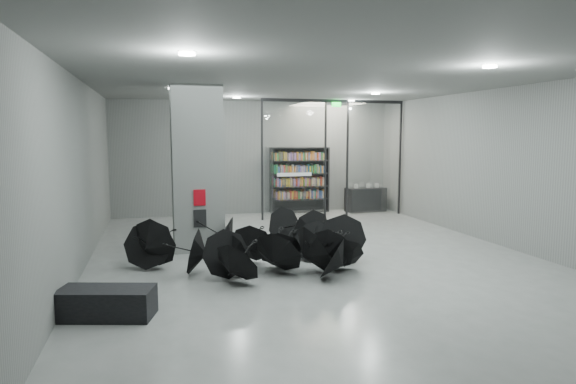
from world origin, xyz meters
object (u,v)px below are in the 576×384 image
object	(u,v)px
column	(197,168)
bookshelf	(300,180)
bench	(106,303)
umbrella_cluster	(272,253)
shop_counter	(365,200)

from	to	relation	value
column	bookshelf	bearing A→B (deg)	49.49
bench	umbrella_cluster	xyz separation A→B (m)	(3.15, 2.17, 0.08)
bookshelf	shop_counter	bearing A→B (deg)	-10.48
umbrella_cluster	column	bearing A→B (deg)	121.38
column	bench	bearing A→B (deg)	-112.01
bookshelf	shop_counter	xyz separation A→B (m)	(2.41, -0.45, -0.75)
bench	shop_counter	bearing A→B (deg)	62.15
bookshelf	shop_counter	size ratio (longest dim) A/B	1.62
bookshelf	umbrella_cluster	size ratio (longest dim) A/B	0.42
bench	shop_counter	world-z (taller)	shop_counter
column	shop_counter	bearing A→B (deg)	33.64
bookshelf	umbrella_cluster	distance (m)	7.55
column	umbrella_cluster	distance (m)	3.13
column	bench	world-z (taller)	column
column	umbrella_cluster	xyz separation A→B (m)	(1.37, -2.25, -1.69)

